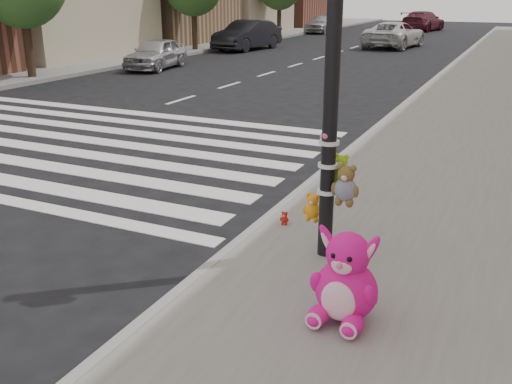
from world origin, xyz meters
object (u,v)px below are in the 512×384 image
Objects in this scene: car_dark_far at (248,35)px; car_white_near at (394,35)px; car_silver_far at (156,53)px; signal_pole at (333,110)px; pink_bunny at (345,283)px; red_teddy at (285,218)px.

car_white_near is at bearing 40.85° from car_dark_far.
car_silver_far is at bearing 69.39° from car_white_near.
car_dark_far is at bearing 118.01° from signal_pole.
car_dark_far is 8.16m from car_white_near.
car_silver_far is (-12.30, 14.92, 0.10)m from pink_bunny.
signal_pole reaches higher than pink_bunny.
car_dark_far is (-0.14, 8.63, 0.15)m from car_silver_far.
car_white_near is at bearing 105.03° from pink_bunny.
car_dark_far reaches higher than car_silver_far.
red_teddy is at bearing 142.15° from signal_pole.
pink_bunny is 0.19× the size of car_dark_far.
signal_pole is 1.83m from red_teddy.
pink_bunny is 2.28m from red_teddy.
car_white_near reaches higher than pink_bunny.
car_silver_far is 14.77m from car_white_near.
signal_pole is 0.87× the size of car_dark_far.
signal_pole reaches higher than car_dark_far.
pink_bunny is 19.34m from car_silver_far.
red_teddy is at bearing 105.39° from car_white_near.
car_dark_far is at bearing 82.31° from car_silver_far.
car_white_near is (6.62, 13.21, 0.08)m from car_silver_far.
car_silver_far is (-10.97, 13.10, 0.38)m from red_teddy.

